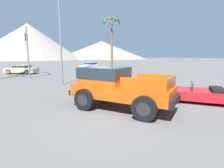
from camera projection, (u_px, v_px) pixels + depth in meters
name	position (u px, v px, depth m)	size (l,w,h in m)	color
ground_plane	(119.00, 109.00, 8.03)	(320.00, 320.00, 0.00)	#5B5956
orange_pickup_truck	(115.00, 85.00, 8.05)	(4.19, 4.95, 1.89)	#CC4C0C
red_convertible_car	(201.00, 94.00, 9.27)	(4.07, 4.28, 0.99)	red
parked_car_tan	(22.00, 69.00, 23.74)	(4.45, 3.73, 1.16)	tan
parked_car_silver	(91.00, 65.00, 33.70)	(4.60, 3.19, 1.15)	#B7BABF
traffic_light_main	(27.00, 43.00, 20.16)	(0.38, 4.30, 5.48)	slate
street_lamp_post	(60.00, 19.00, 13.93)	(0.90, 0.24, 8.97)	slate
palm_tree_short	(111.00, 29.00, 28.38)	(3.06, 2.98, 9.04)	brown
distant_mountain_range	(63.00, 47.00, 119.34)	(114.71, 71.54, 21.81)	gray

